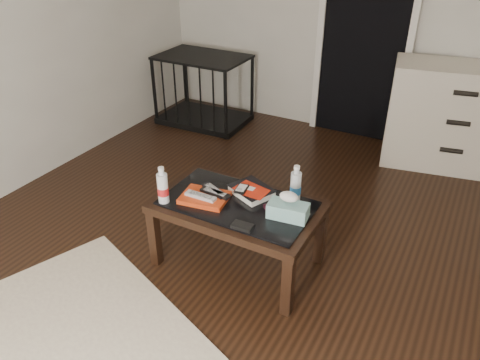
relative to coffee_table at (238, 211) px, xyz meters
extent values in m
plane|color=black|center=(0.46, -0.13, -0.40)|extent=(5.00, 5.00, 0.00)
cube|color=black|center=(0.06, 2.34, 0.60)|extent=(0.80, 0.05, 2.00)
cube|color=silver|center=(-0.36, 2.31, 0.60)|extent=(0.06, 0.04, 2.04)
cube|color=silver|center=(0.48, 2.31, 0.60)|extent=(0.06, 0.04, 2.04)
cube|color=black|center=(-0.46, -0.26, -0.20)|extent=(0.06, 0.06, 0.40)
cube|color=black|center=(0.46, -0.26, -0.20)|extent=(0.06, 0.06, 0.40)
cube|color=black|center=(-0.46, 0.26, -0.20)|extent=(0.06, 0.06, 0.40)
cube|color=black|center=(0.46, 0.26, -0.20)|extent=(0.06, 0.06, 0.40)
cube|color=black|center=(0.00, 0.00, 0.03)|extent=(1.00, 0.60, 0.05)
cube|color=black|center=(0.00, 0.00, 0.06)|extent=(0.90, 0.50, 0.01)
cube|color=beige|center=(1.03, 2.10, 0.05)|extent=(1.27, 0.71, 0.90)
cylinder|color=black|center=(1.03, 1.84, -0.15)|extent=(0.18, 0.07, 0.04)
cylinder|color=black|center=(1.03, 1.84, 0.10)|extent=(0.18, 0.07, 0.04)
cylinder|color=black|center=(1.03, 1.84, 0.35)|extent=(0.18, 0.07, 0.04)
cube|color=black|center=(-1.44, 1.87, -0.37)|extent=(0.92, 0.63, 0.06)
cube|color=black|center=(-1.44, 1.87, 0.30)|extent=(0.92, 0.63, 0.02)
cube|color=black|center=(-1.87, 1.59, -0.05)|extent=(0.03, 0.03, 0.70)
cube|color=black|center=(-1.01, 1.59, -0.05)|extent=(0.03, 0.03, 0.70)
cube|color=black|center=(-1.87, 2.15, -0.05)|extent=(0.03, 0.03, 0.70)
cube|color=black|center=(-1.01, 2.15, -0.05)|extent=(0.03, 0.03, 0.70)
cube|color=red|center=(-0.19, -0.07, 0.08)|extent=(0.31, 0.25, 0.03)
cube|color=#B3B3B8|center=(-0.20, -0.10, 0.11)|extent=(0.20, 0.05, 0.02)
cube|color=black|center=(-0.14, -0.03, 0.11)|extent=(0.20, 0.06, 0.02)
cube|color=black|center=(-0.16, 0.00, 0.11)|extent=(0.20, 0.12, 0.02)
cube|color=black|center=(0.03, 0.13, 0.09)|extent=(0.31, 0.28, 0.05)
cube|color=red|center=(0.03, 0.11, 0.11)|extent=(0.21, 0.17, 0.01)
cube|color=black|center=(-0.01, 0.06, 0.12)|extent=(0.08, 0.11, 0.02)
cube|color=black|center=(0.21, 0.02, 0.08)|extent=(0.10, 0.09, 0.02)
cube|color=black|center=(0.15, -0.21, 0.07)|extent=(0.12, 0.07, 0.02)
cylinder|color=white|center=(-0.40, -0.21, 0.18)|extent=(0.08, 0.08, 0.24)
cylinder|color=silver|center=(0.29, 0.19, 0.18)|extent=(0.08, 0.08, 0.24)
cube|color=teal|center=(0.33, 0.00, 0.11)|extent=(0.24, 0.15, 0.09)
camera|label=1|loc=(1.15, -2.09, 1.62)|focal=35.00mm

